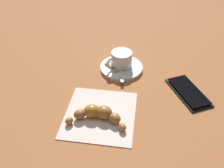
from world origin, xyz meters
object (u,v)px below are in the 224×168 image
Objects in this scene: teaspoon at (119,65)px; sugar_packet at (113,67)px; croissant at (98,114)px; napkin at (100,114)px; espresso_cup at (121,59)px; saucer at (121,68)px; cell_phone at (188,92)px.

teaspoon reaches higher than sugar_packet.
sugar_packet is 0.21m from croissant.
espresso_cup is at bearing -9.50° from napkin.
saucer is 2.29× the size of sugar_packet.
teaspoon is 0.22m from croissant.
croissant is (-0.22, 0.03, 0.00)m from teaspoon.
napkin is at bearing 115.32° from cell_phone.
cell_phone reaches higher than napkin.
cell_phone is at bearing -61.98° from croissant.
espresso_cup is 0.04m from sugar_packet.
croissant is (-0.22, 0.04, -0.02)m from espresso_cup.
sugar_packet reaches higher than napkin.
espresso_cup reaches higher than sugar_packet.
espresso_cup is 0.22m from cell_phone.
teaspoon reaches higher than saucer.
croissant reaches higher than cell_phone.
napkin is at bearing 169.79° from saucer.
saucer is at bearing -10.42° from croissant.
saucer is at bearing -10.21° from napkin.
espresso_cup is 0.02m from teaspoon.
espresso_cup reaches higher than saucer.
saucer is 0.22m from croissant.
napkin is (-0.20, 0.04, -0.00)m from saucer.
cell_phone is (0.13, -0.24, -0.01)m from croissant.
sugar_packet is at bearing 118.79° from espresso_cup.
saucer is 0.03m from sugar_packet.
espresso_cup reaches higher than cell_phone.
saucer and cell_phone have the same top height.
teaspoon is at bearing 65.44° from cell_phone.
espresso_cup is 0.41× the size of napkin.
napkin is at bearing 170.50° from espresso_cup.
sugar_packet is 0.31× the size of napkin.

